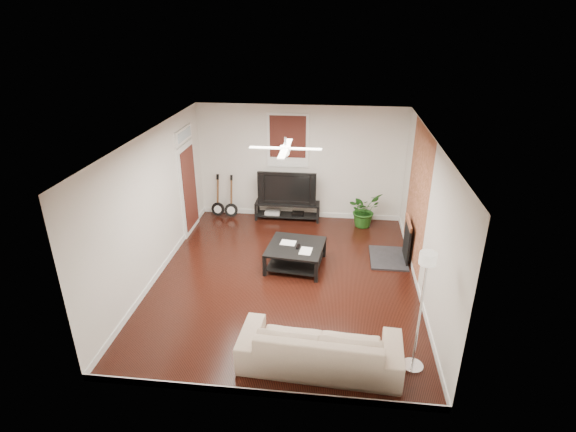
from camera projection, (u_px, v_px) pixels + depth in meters
The scene contains 14 objects.
room at pixel (285, 212), 8.20m from camera, with size 5.01×6.01×2.81m.
brick_accent at pixel (417, 198), 8.85m from camera, with size 0.02×2.20×2.80m, color brown.
fireplace at pixel (397, 240), 9.26m from camera, with size 0.80×1.10×0.92m, color black.
window_back at pixel (288, 141), 10.70m from camera, with size 1.00×0.06×1.30m, color black.
door_left at pixel (188, 180), 10.24m from camera, with size 0.08×1.00×2.50m, color white.
tv_stand at pixel (287, 211), 11.23m from camera, with size 1.59×0.42×0.44m, color black.
tv at pixel (287, 187), 10.99m from camera, with size 1.42×0.19×0.82m, color black.
coffee_table at pixel (296, 256), 9.12m from camera, with size 1.09×1.09×0.46m, color black.
sofa at pixel (320, 346), 6.48m from camera, with size 2.33×0.91×0.68m, color tan.
floor_lamp at pixel (420, 313), 6.18m from camera, with size 0.31×0.31×1.90m, color silver, non-canonical shape.
potted_plant at pixel (364, 210), 10.79m from camera, with size 0.76×0.66×0.84m, color #1D5016.
guitar_left at pixel (217, 196), 11.26m from camera, with size 0.33×0.24×1.08m, color black, non-canonical shape.
guitar_right at pixel (231, 197), 11.20m from camera, with size 0.33×0.24×1.08m, color black, non-canonical shape.
ceiling_fan at pixel (285, 148), 7.71m from camera, with size 1.24×1.24×0.32m, color white, non-canonical shape.
Camera 1 is at (0.90, -7.46, 4.70)m, focal length 28.10 mm.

